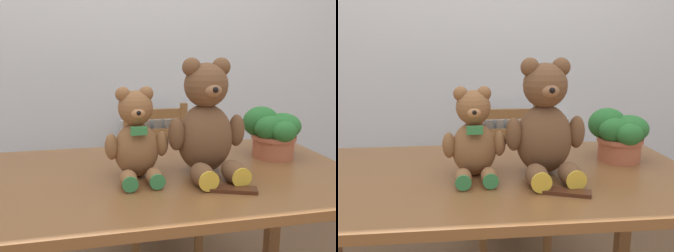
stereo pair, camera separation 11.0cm
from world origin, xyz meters
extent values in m
cube|color=silver|center=(0.00, 1.40, 1.30)|extent=(8.00, 0.04, 2.60)
cylinder|color=beige|center=(-0.01, 1.33, 0.38)|extent=(0.06, 0.06, 0.76)
cylinder|color=beige|center=(0.06, 1.33, 0.38)|extent=(0.06, 0.06, 0.76)
cylinder|color=beige|center=(0.13, 1.33, 0.38)|extent=(0.06, 0.06, 0.76)
cylinder|color=beige|center=(0.20, 1.33, 0.38)|extent=(0.06, 0.06, 0.76)
cylinder|color=beige|center=(0.27, 1.33, 0.38)|extent=(0.06, 0.06, 0.76)
cylinder|color=beige|center=(0.34, 1.33, 0.38)|extent=(0.06, 0.06, 0.76)
cylinder|color=beige|center=(0.41, 1.33, 0.38)|extent=(0.06, 0.06, 0.76)
cylinder|color=beige|center=(0.48, 1.33, 0.38)|extent=(0.06, 0.06, 0.76)
cylinder|color=beige|center=(0.55, 1.33, 0.38)|extent=(0.06, 0.06, 0.76)
cube|color=beige|center=(0.27, 1.33, 0.02)|extent=(0.63, 0.10, 0.04)
cube|color=brown|center=(0.00, 0.37, 0.74)|extent=(1.48, 0.75, 0.03)
cube|color=brown|center=(0.69, 0.70, 0.36)|extent=(0.06, 0.06, 0.72)
cube|color=brown|center=(0.17, 1.06, 0.44)|extent=(0.39, 0.41, 0.03)
cube|color=brown|center=(0.35, 0.88, 0.21)|extent=(0.04, 0.04, 0.43)
cube|color=brown|center=(0.00, 0.88, 0.21)|extent=(0.04, 0.04, 0.43)
cube|color=brown|center=(0.35, 1.24, 0.43)|extent=(0.04, 0.04, 0.87)
cube|color=brown|center=(0.00, 1.24, 0.43)|extent=(0.04, 0.04, 0.87)
cube|color=brown|center=(0.17, 1.24, 0.81)|extent=(0.31, 0.03, 0.06)
cube|color=brown|center=(0.17, 1.24, 0.68)|extent=(0.31, 0.03, 0.06)
ellipsoid|color=brown|center=(-0.04, 0.36, 0.85)|extent=(0.16, 0.13, 0.19)
sphere|color=brown|center=(-0.04, 0.36, 0.99)|extent=(0.12, 0.12, 0.12)
sphere|color=brown|center=(0.00, 0.36, 1.03)|extent=(0.05, 0.05, 0.05)
sphere|color=brown|center=(-0.08, 0.36, 1.03)|extent=(0.05, 0.05, 0.05)
ellipsoid|color=#B2794C|center=(-0.03, 0.32, 0.98)|extent=(0.05, 0.05, 0.04)
sphere|color=black|center=(-0.03, 0.30, 0.98)|extent=(0.01, 0.01, 0.01)
ellipsoid|color=brown|center=(0.05, 0.35, 0.87)|extent=(0.05, 0.05, 0.09)
ellipsoid|color=brown|center=(-0.12, 0.34, 0.87)|extent=(0.05, 0.05, 0.09)
ellipsoid|color=brown|center=(0.01, 0.27, 0.78)|extent=(0.06, 0.10, 0.05)
cylinder|color=#337F42|center=(0.01, 0.22, 0.78)|extent=(0.05, 0.01, 0.05)
ellipsoid|color=brown|center=(-0.07, 0.26, 0.78)|extent=(0.06, 0.10, 0.05)
cylinder|color=#337F42|center=(-0.07, 0.22, 0.78)|extent=(0.05, 0.01, 0.05)
cube|color=#337F42|center=(-0.03, 0.30, 0.93)|extent=(0.05, 0.02, 0.03)
ellipsoid|color=brown|center=(0.20, 0.36, 0.87)|extent=(0.20, 0.18, 0.24)
sphere|color=brown|center=(0.20, 0.36, 1.06)|extent=(0.15, 0.15, 0.15)
sphere|color=brown|center=(0.26, 0.37, 1.12)|extent=(0.06, 0.06, 0.06)
sphere|color=brown|center=(0.15, 0.36, 1.12)|extent=(0.06, 0.06, 0.06)
ellipsoid|color=#8C5F3F|center=(0.21, 0.31, 1.05)|extent=(0.07, 0.06, 0.05)
sphere|color=black|center=(0.21, 0.28, 1.05)|extent=(0.02, 0.02, 0.02)
ellipsoid|color=brown|center=(0.31, 0.35, 0.90)|extent=(0.06, 0.06, 0.11)
ellipsoid|color=brown|center=(0.10, 0.34, 0.90)|extent=(0.06, 0.06, 0.11)
ellipsoid|color=brown|center=(0.26, 0.24, 0.79)|extent=(0.08, 0.12, 0.07)
cylinder|color=gold|center=(0.27, 0.18, 0.79)|extent=(0.06, 0.01, 0.06)
ellipsoid|color=brown|center=(0.16, 0.24, 0.79)|extent=(0.08, 0.12, 0.07)
cylinder|color=gold|center=(0.16, 0.18, 0.79)|extent=(0.06, 0.01, 0.06)
cylinder|color=#B25B3D|center=(0.53, 0.47, 0.80)|extent=(0.16, 0.16, 0.09)
cylinder|color=#B25B3D|center=(0.53, 0.47, 0.84)|extent=(0.17, 0.17, 0.02)
ellipsoid|color=#286B2D|center=(0.56, 0.47, 0.88)|extent=(0.15, 0.14, 0.10)
ellipsoid|color=#286B2D|center=(0.54, 0.50, 0.87)|extent=(0.11, 0.10, 0.11)
ellipsoid|color=#286B2D|center=(0.49, 0.51, 0.89)|extent=(0.15, 0.12, 0.13)
ellipsoid|color=#286B2D|center=(0.49, 0.44, 0.88)|extent=(0.12, 0.09, 0.09)
ellipsoid|color=#286B2D|center=(0.53, 0.40, 0.87)|extent=(0.10, 0.08, 0.08)
cube|color=#472314|center=(0.24, 0.17, 0.76)|extent=(0.15, 0.09, 0.01)
camera|label=1|loc=(-0.14, -0.70, 1.16)|focal=35.00mm
camera|label=2|loc=(-0.03, -0.71, 1.16)|focal=35.00mm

